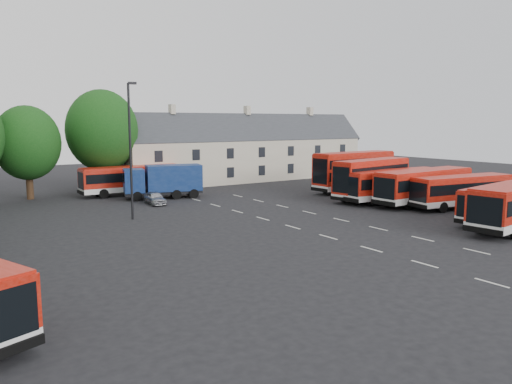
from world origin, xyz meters
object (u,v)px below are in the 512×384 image
Objects in this scene: bus_dd_south at (372,177)px; box_truck at (164,180)px; silver_car at (155,198)px; lamppost at (131,147)px.

box_truck is (-17.33, 12.65, -0.41)m from bus_dd_south.
bus_dd_south reaches higher than box_truck.
bus_dd_south is 2.85× the size of silver_car.
bus_dd_south is at bearing -8.33° from lamppost.
silver_car is 0.33× the size of lamppost.
bus_dd_south is 21.95m from silver_car.
silver_car is (-2.33, -3.06, -1.33)m from box_truck.
bus_dd_south is 0.93× the size of lamppost.
lamppost is (-4.43, -6.06, 5.29)m from silver_car.
box_truck is 12.03m from lamppost.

